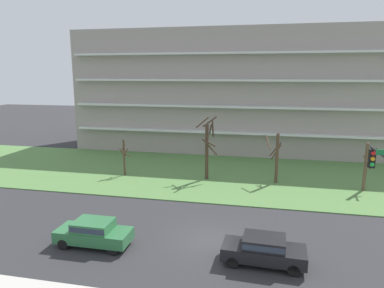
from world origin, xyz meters
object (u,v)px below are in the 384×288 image
object	(u,v)px
tree_center	(276,157)
sedan_black_center_left	(264,249)
tree_far_left	(124,157)
sedan_green_near_left	(94,232)
tree_right	(366,165)
tree_left	(207,147)

from	to	relation	value
tree_center	sedan_black_center_left	size ratio (longest dim) A/B	1.05
tree_far_left	sedan_green_near_left	size ratio (longest dim) A/B	0.84
tree_far_left	tree_right	xyz separation A→B (m)	(22.10, 0.02, 0.35)
tree_far_left	tree_left	size ratio (longest dim) A/B	0.61
tree_left	sedan_green_near_left	size ratio (longest dim) A/B	1.38
tree_far_left	tree_right	world-z (taller)	tree_right
tree_center	sedan_green_near_left	bearing A→B (deg)	-126.64
tree_right	sedan_green_near_left	size ratio (longest dim) A/B	0.97
tree_right	tree_far_left	bearing A→B (deg)	-179.94
tree_left	sedan_green_near_left	world-z (taller)	tree_left
tree_far_left	sedan_green_near_left	distance (m)	14.34
tree_far_left	sedan_black_center_left	size ratio (longest dim) A/B	0.83
tree_left	sedan_green_near_left	bearing A→B (deg)	-107.16
sedan_black_center_left	tree_center	bearing A→B (deg)	88.91
tree_far_left	sedan_black_center_left	world-z (taller)	tree_far_left
sedan_green_near_left	sedan_black_center_left	size ratio (longest dim) A/B	0.98
tree_left	sedan_black_center_left	xyz separation A→B (m)	(5.43, -14.28, -2.36)
tree_far_left	tree_center	bearing A→B (deg)	2.75
tree_center	tree_far_left	bearing A→B (deg)	-177.25
tree_far_left	tree_center	xyz separation A→B (m)	(14.59, 0.70, 0.60)
sedan_green_near_left	tree_far_left	bearing A→B (deg)	105.21
tree_left	tree_center	bearing A→B (deg)	1.83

